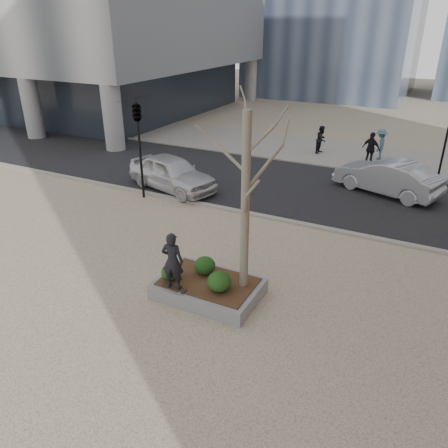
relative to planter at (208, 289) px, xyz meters
The scene contains 18 objects.
ground 1.02m from the planter, behind, with size 120.00×120.00×0.00m, color #BFA98D.
street 10.05m from the planter, 95.71° to the left, with size 60.00×8.00×0.02m, color black.
far_sidewalk 17.03m from the planter, 93.37° to the left, with size 60.00×6.00×0.02m, color gray.
planter is the anchor object (origin of this frame).
planter_mulch 0.25m from the planter, ahead, with size 2.70×1.70×0.04m, color #382314.
sycamore_tree 3.71m from the planter, 16.70° to the left, with size 2.80×2.80×6.60m, color gray, non-canonical shape.
shrub_left 1.23m from the planter, 159.26° to the right, with size 0.55×0.55×0.47m, color #143F15.
shrub_middle 0.70m from the planter, 132.22° to the left, with size 0.64×0.64×0.54m, color #1A3C13.
shrub_right 0.80m from the planter, 28.84° to the right, with size 0.68×0.68×0.58m, color #193410.
skateboard 1.07m from the planter, 131.53° to the right, with size 0.78×0.20×0.07m, color black, non-canonical shape.
skateboarder 1.56m from the planter, 131.53° to the right, with size 0.63×0.41×1.72m, color black.
police_car 9.23m from the planter, 129.63° to the left, with size 1.93×4.79×1.63m, color silver.
car_silver 11.68m from the planter, 73.16° to the left, with size 1.70×4.88×1.61m, color #A1A3A9.
pedestrian_a 16.63m from the planter, 94.28° to the left, with size 0.81×0.63×1.66m, color black.
pedestrian_b 16.96m from the planter, 82.66° to the left, with size 1.14×0.65×1.76m, color #426477.
pedestrian_c 15.49m from the planter, 82.98° to the left, with size 1.09×0.45×1.85m, color black.
traffic_light_near 8.82m from the planter, 139.25° to the left, with size 0.60×2.48×4.50m, color black, non-canonical shape.
traffic_light_far 15.73m from the planter, 69.36° to the left, with size 0.60×2.48×4.50m, color black, non-canonical shape.
Camera 1 is at (6.35, -9.51, 7.45)m, focal length 35.00 mm.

